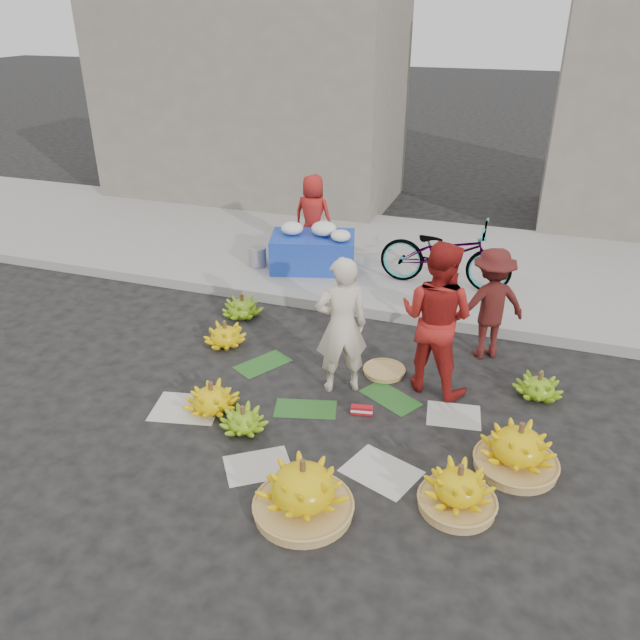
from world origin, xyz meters
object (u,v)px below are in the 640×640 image
(banana_bunch_0, at_px, (212,398))
(flower_table, at_px, (313,250))
(vendor_cream, at_px, (342,326))
(banana_bunch_4, at_px, (518,449))
(bicycle, at_px, (446,253))

(banana_bunch_0, xyz_separation_m, flower_table, (-0.23, 3.82, 0.27))
(banana_bunch_0, relative_size, vendor_cream, 0.46)
(banana_bunch_0, height_order, banana_bunch_4, banana_bunch_4)
(vendor_cream, bearing_deg, flower_table, -93.02)
(banana_bunch_4, bearing_deg, vendor_cream, 158.53)
(banana_bunch_0, relative_size, bicycle, 0.38)
(banana_bunch_0, relative_size, banana_bunch_4, 0.96)
(banana_bunch_4, height_order, flower_table, flower_table)
(banana_bunch_4, distance_m, bicycle, 3.94)
(banana_bunch_0, bearing_deg, vendor_cream, 36.93)
(banana_bunch_0, distance_m, vendor_cream, 1.56)
(flower_table, bearing_deg, banana_bunch_4, -64.02)
(vendor_cream, relative_size, bicycle, 0.82)
(banana_bunch_0, height_order, flower_table, flower_table)
(vendor_cream, bearing_deg, banana_bunch_0, 8.97)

